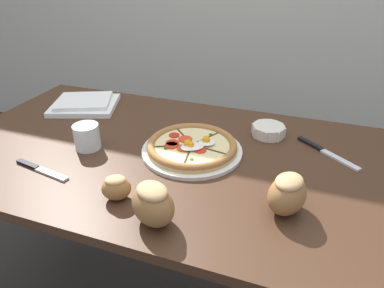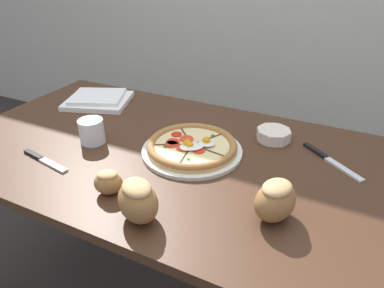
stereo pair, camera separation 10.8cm
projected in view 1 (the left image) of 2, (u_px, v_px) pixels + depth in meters
The scene contains 10 objects.
dining_table at pixel (163, 176), 1.16m from camera, with size 1.43×0.82×0.76m.
pizza at pixel (192, 147), 1.09m from camera, with size 0.32×0.32×0.05m.
ramekin_bowl at pixel (268, 130), 1.19m from camera, with size 0.12×0.12×0.04m.
napkin_folded at pixel (85, 104), 1.40m from camera, with size 0.31×0.29×0.04m.
bread_piece_near at pixel (153, 203), 0.79m from camera, with size 0.15×0.13×0.11m.
bread_piece_mid at pixel (287, 193), 0.82m from camera, with size 0.12×0.14×0.10m.
bread_piece_far at pixel (116, 187), 0.88m from camera, with size 0.09×0.08×0.07m.
knife_main at pixel (41, 170), 1.00m from camera, with size 0.20×0.05×0.01m.
knife_spare at pixel (326, 152), 1.09m from camera, with size 0.19×0.16×0.01m.
water_glass at pixel (87, 138), 1.11m from camera, with size 0.08×0.08×0.08m.
Camera 1 is at (0.41, -0.87, 1.32)m, focal length 32.00 mm.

